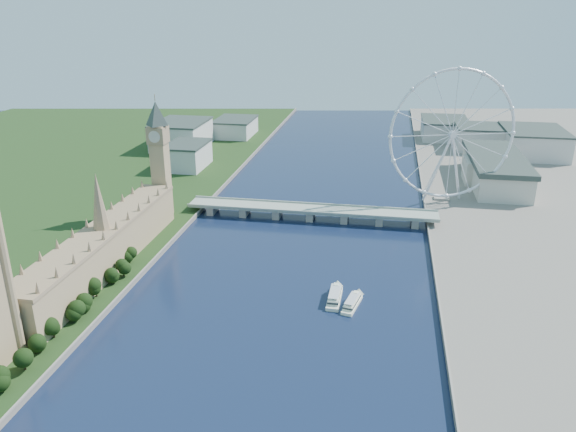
# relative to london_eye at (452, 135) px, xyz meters

# --- Properties ---
(tree_row) EXTENTS (9.22, 217.22, 20.54)m
(tree_row) POSITION_rel_london_eye_xyz_m (-232.98, -281.08, -58.86)
(tree_row) COLOR black
(tree_row) RESTS_ON ground
(parliament_range) EXTENTS (24.00, 200.00, 70.00)m
(parliament_range) POSITION_rel_london_eye_xyz_m (-247.98, -185.08, -49.04)
(parliament_range) COLOR tan
(parliament_range) RESTS_ON ground
(big_ben) EXTENTS (20.02, 20.02, 110.00)m
(big_ben) POSITION_rel_london_eye_xyz_m (-247.98, -77.08, -0.95)
(big_ben) COLOR tan
(big_ben) RESTS_ON ground
(westminster_bridge) EXTENTS (220.00, 22.00, 9.50)m
(westminster_bridge) POSITION_rel_london_eye_xyz_m (-119.98, -55.08, -60.89)
(westminster_bridge) COLOR gray
(westminster_bridge) RESTS_ON ground
(london_eye) EXTENTS (113.60, 39.12, 124.30)m
(london_eye) POSITION_rel_london_eye_xyz_m (0.00, 0.00, 0.00)
(london_eye) COLOR silver
(london_eye) RESTS_ON ground
(county_hall) EXTENTS (54.00, 144.00, 35.00)m
(county_hall) POSITION_rel_london_eye_xyz_m (55.02, 74.92, -67.52)
(county_hall) COLOR beige
(county_hall) RESTS_ON ground
(city_skyline) EXTENTS (505.00, 280.00, 32.00)m
(city_skyline) POSITION_rel_london_eye_xyz_m (-80.75, 205.00, -50.56)
(city_skyline) COLOR beige
(city_skyline) RESTS_ON ground
(tour_boat_near) EXTENTS (8.74, 32.65, 7.22)m
(tour_boat_near) POSITION_rel_london_eye_xyz_m (-84.75, -197.94, -67.52)
(tour_boat_near) COLOR silver
(tour_boat_near) RESTS_ON ground
(tour_boat_far) EXTENTS (13.38, 29.87, 6.39)m
(tour_boat_far) POSITION_rel_london_eye_xyz_m (-73.15, -203.49, -67.52)
(tour_boat_far) COLOR white
(tour_boat_far) RESTS_ON ground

